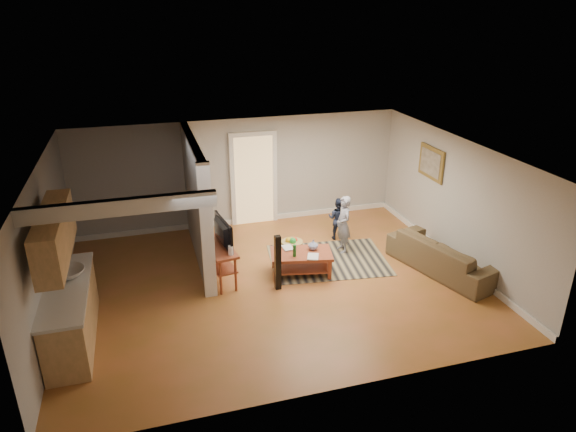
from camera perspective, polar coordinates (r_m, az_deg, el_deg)
The scene contains 11 objects.
ground at distance 9.72m, azimuth -1.55°, elevation -7.47°, with size 7.50×7.50×0.00m, color brown.
room_shell at distance 9.28m, azimuth -8.69°, elevation 0.76°, with size 7.54×6.02×2.52m.
area_rug at distance 10.56m, azimuth 4.48°, elevation -4.89°, with size 2.34×1.71×0.01m, color black.
sofa at distance 10.59m, azimuth 16.73°, elevation -5.80°, with size 2.29×0.89×0.67m, color #453922.
coffee_table at distance 9.89m, azimuth 1.57°, elevation -4.57°, with size 1.27×0.89×0.69m.
tv_console at distance 9.59m, azimuth -7.62°, elevation -3.69°, with size 0.60×1.19×0.98m.
speaker_left at distance 9.29m, azimuth -1.14°, elevation -5.22°, with size 0.11×0.11×1.06m, color black.
speaker_right at distance 11.36m, azimuth -9.41°, elevation -0.48°, with size 0.09×0.09×0.94m, color black.
toy_basket at distance 10.70m, azimuth 0.45°, elevation -3.45°, with size 0.45×0.45×0.40m.
child at distance 10.97m, azimuth 6.05°, elevation -3.87°, with size 0.45×0.29×1.23m, color gray.
toddler at distance 11.51m, azimuth 5.49°, elevation -2.51°, with size 0.47×0.36×0.96m, color #1E253E.
Camera 1 is at (-2.10, -8.13, 4.89)m, focal length 32.00 mm.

